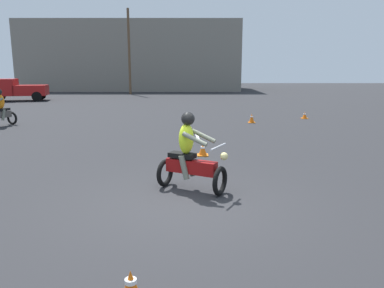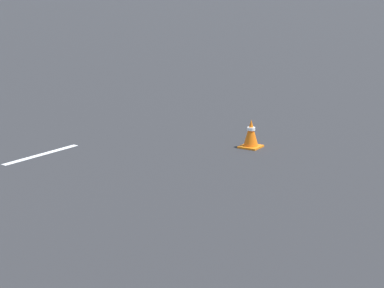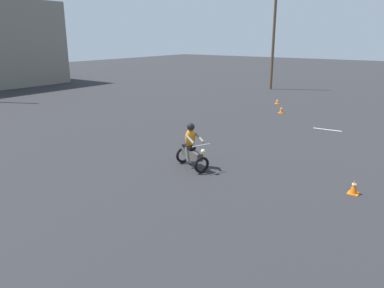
{
  "view_description": "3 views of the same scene",
  "coord_description": "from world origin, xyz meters",
  "px_view_note": "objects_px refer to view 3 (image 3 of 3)",
  "views": [
    {
      "loc": [
        0.16,
        -6.73,
        2.52
      ],
      "look_at": [
        0.15,
        0.81,
        1.0
      ],
      "focal_mm": 35.0,
      "sensor_mm": 36.0,
      "label": 1
    },
    {
      "loc": [
        2.97,
        9.66,
        3.0
      ],
      "look_at": [
        -4.09,
        5.23,
        0.9
      ],
      "focal_mm": 70.0,
      "sensor_mm": 36.0,
      "label": 2
    },
    {
      "loc": [
        -18.89,
        2.22,
        4.67
      ],
      "look_at": [
        -8.33,
        9.65,
        0.9
      ],
      "focal_mm": 35.0,
      "sensor_mm": 36.0,
      "label": 3
    }
  ],
  "objects_px": {
    "traffic_cone_mid_left": "(281,110)",
    "utility_pole_near": "(273,42)",
    "motorcycle_rider_background": "(192,148)",
    "traffic_cone_far_right": "(354,187)",
    "traffic_cone_near_right": "(277,101)"
  },
  "relations": [
    {
      "from": "traffic_cone_mid_left",
      "to": "utility_pole_near",
      "type": "distance_m",
      "value": 11.58
    },
    {
      "from": "motorcycle_rider_background",
      "to": "traffic_cone_far_right",
      "type": "bearing_deg",
      "value": 122.93
    },
    {
      "from": "traffic_cone_mid_left",
      "to": "traffic_cone_far_right",
      "type": "xyz_separation_m",
      "value": [
        -10.41,
        -6.58,
        0.01
      ]
    },
    {
      "from": "motorcycle_rider_background",
      "to": "traffic_cone_near_right",
      "type": "bearing_deg",
      "value": -145.83
    },
    {
      "from": "traffic_cone_mid_left",
      "to": "traffic_cone_far_right",
      "type": "height_order",
      "value": "traffic_cone_far_right"
    },
    {
      "from": "traffic_cone_far_right",
      "to": "motorcycle_rider_background",
      "type": "bearing_deg",
      "value": 99.32
    },
    {
      "from": "motorcycle_rider_background",
      "to": "traffic_cone_near_right",
      "type": "relative_size",
      "value": 4.79
    },
    {
      "from": "traffic_cone_near_right",
      "to": "traffic_cone_mid_left",
      "type": "relative_size",
      "value": 0.8
    },
    {
      "from": "traffic_cone_mid_left",
      "to": "traffic_cone_far_right",
      "type": "distance_m",
      "value": 12.32
    },
    {
      "from": "utility_pole_near",
      "to": "motorcycle_rider_background",
      "type": "bearing_deg",
      "value": -163.73
    },
    {
      "from": "traffic_cone_mid_left",
      "to": "utility_pole_near",
      "type": "bearing_deg",
      "value": 27.13
    },
    {
      "from": "traffic_cone_mid_left",
      "to": "traffic_cone_near_right",
      "type": "bearing_deg",
      "value": 26.97
    },
    {
      "from": "traffic_cone_mid_left",
      "to": "traffic_cone_far_right",
      "type": "relative_size",
      "value": 0.94
    },
    {
      "from": "motorcycle_rider_background",
      "to": "traffic_cone_far_right",
      "type": "height_order",
      "value": "motorcycle_rider_background"
    },
    {
      "from": "traffic_cone_near_right",
      "to": "utility_pole_near",
      "type": "height_order",
      "value": "utility_pole_near"
    }
  ]
}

